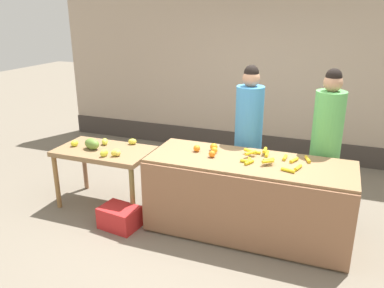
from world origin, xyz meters
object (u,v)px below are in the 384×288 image
Objects in this scene: produce_crate at (120,217)px; vendor_woman_green_shirt at (325,147)px; vendor_woman_blue_shirt at (248,138)px; produce_sack at (187,177)px.

vendor_woman_green_shirt is at bearing 26.28° from produce_crate.
produce_crate is (-2.17, -1.07, -0.80)m from vendor_woman_green_shirt.
produce_crate is at bearing -153.72° from vendor_woman_green_shirt.
vendor_woman_blue_shirt is 1.84m from produce_crate.
produce_sack is at bearing 177.69° from vendor_woman_green_shirt.
vendor_woman_blue_shirt reaches higher than produce_crate.
vendor_woman_blue_shirt is at bearing 178.10° from vendor_woman_green_shirt.
vendor_woman_blue_shirt reaches higher than produce_sack.
produce_sack is at bearing 70.63° from produce_crate.
vendor_woman_blue_shirt is at bearing 41.44° from produce_crate.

